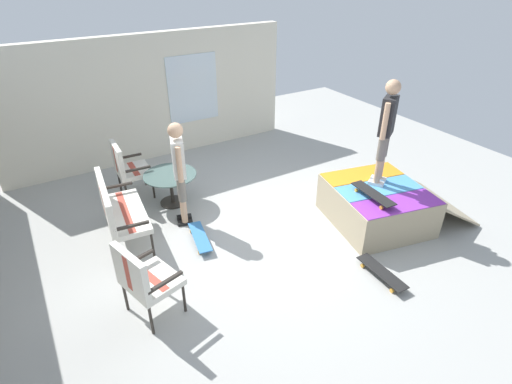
% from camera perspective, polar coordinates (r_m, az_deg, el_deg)
% --- Properties ---
extents(ground_plane, '(12.00, 12.00, 0.10)m').
position_cam_1_polar(ground_plane, '(6.41, 2.07, -6.58)').
color(ground_plane, '#A8A8A3').
extents(house_facade, '(0.23, 6.00, 2.52)m').
position_cam_1_polar(house_facade, '(8.78, -14.50, 12.58)').
color(house_facade, silver).
rests_on(house_facade, ground_plane).
extents(skate_ramp, '(1.89, 2.45, 0.63)m').
position_cam_1_polar(skate_ramp, '(6.85, 16.67, -1.65)').
color(skate_ramp, tan).
rests_on(skate_ramp, ground_plane).
extents(patio_bench, '(1.30, 0.67, 1.02)m').
position_cam_1_polar(patio_bench, '(6.27, -18.96, -2.07)').
color(patio_bench, '#2D2823').
rests_on(patio_bench, ground_plane).
extents(patio_chair_near_house, '(0.64, 0.57, 1.02)m').
position_cam_1_polar(patio_chair_near_house, '(7.47, -17.69, 3.55)').
color(patio_chair_near_house, '#2D2823').
rests_on(patio_chair_near_house, ground_plane).
extents(patio_chair_by_wall, '(0.75, 0.70, 1.02)m').
position_cam_1_polar(patio_chair_by_wall, '(4.93, -15.64, -11.37)').
color(patio_chair_by_wall, '#2D2823').
rests_on(patio_chair_by_wall, ground_plane).
extents(patio_table, '(0.90, 0.90, 0.57)m').
position_cam_1_polar(patio_table, '(7.15, -11.84, 1.27)').
color(patio_table, '#2D2823').
rests_on(patio_table, ground_plane).
extents(person_watching, '(0.46, 0.31, 1.71)m').
position_cam_1_polar(person_watching, '(6.32, -10.70, 3.45)').
color(person_watching, black).
rests_on(person_watching, ground_plane).
extents(person_skater, '(0.35, 0.42, 1.65)m').
position_cam_1_polar(person_skater, '(6.43, 17.79, 8.77)').
color(person_skater, silver).
rests_on(person_skater, skate_ramp).
extents(skateboard_by_bench, '(0.82, 0.35, 0.10)m').
position_cam_1_polar(skateboard_by_bench, '(6.28, -7.85, -6.25)').
color(skateboard_by_bench, '#3372B2').
rests_on(skateboard_by_bench, ground_plane).
extents(skateboard_spare, '(0.81, 0.23, 0.10)m').
position_cam_1_polar(skateboard_spare, '(5.86, 17.16, -10.69)').
color(skateboard_spare, black).
rests_on(skateboard_spare, ground_plane).
extents(skateboard_on_ramp, '(0.81, 0.26, 0.10)m').
position_cam_1_polar(skateboard_on_ramp, '(6.30, 16.04, -0.27)').
color(skateboard_on_ramp, black).
rests_on(skateboard_on_ramp, skate_ramp).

